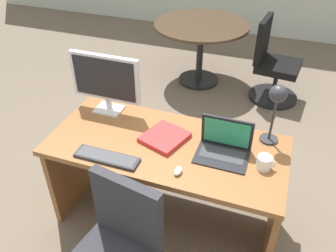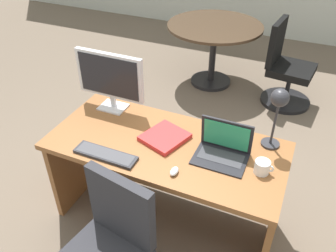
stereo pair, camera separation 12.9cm
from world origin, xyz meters
name	(u,v)px [view 2 (the right image)]	position (x,y,z in m)	size (l,w,h in m)	color
ground	(222,117)	(0.00, 1.50, 0.00)	(12.00, 12.00, 0.00)	#6B5B4C
desk	(169,164)	(0.00, 0.05, 0.52)	(1.56, 0.71, 0.74)	brown
monitor	(110,78)	(-0.54, 0.24, 0.99)	(0.52, 0.16, 0.44)	silver
laptop	(224,145)	(0.37, 0.05, 0.81)	(0.33, 0.24, 0.23)	black
keyboard	(106,155)	(-0.30, -0.26, 0.75)	(0.41, 0.11, 0.02)	#2D2D33
mouse	(174,171)	(0.16, -0.23, 0.75)	(0.04, 0.08, 0.03)	silver
desk_lamp	(278,106)	(0.63, 0.24, 1.05)	(0.12, 0.14, 0.43)	#2D2D33
book	(165,137)	(-0.03, 0.04, 0.75)	(0.33, 0.34, 0.03)	red
coffee_mug	(262,167)	(0.63, -0.02, 0.78)	(0.11, 0.09, 0.08)	white
meeting_table	(214,40)	(-0.36, 2.21, 0.57)	(1.11, 1.11, 0.76)	black
meeting_chair_near	(285,72)	(0.52, 2.11, 0.38)	(0.56, 0.56, 0.93)	black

